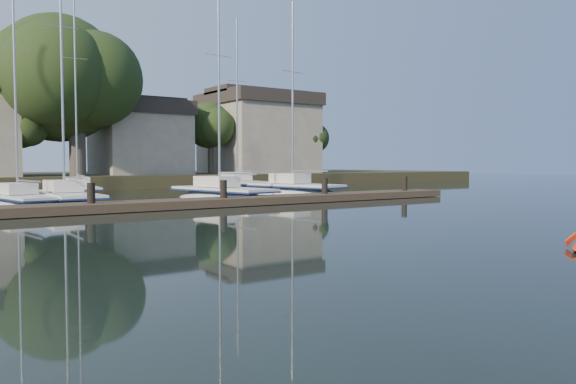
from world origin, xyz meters
TOP-DOWN VIEW (x-y plane):
  - ground at (0.00, 0.00)m, footprint 160.00×160.00m
  - dock at (0.00, 14.00)m, footprint 34.00×2.00m
  - sailboat_1 at (-4.82, 18.81)m, footprint 3.01×7.79m
  - sailboat_2 at (-2.81, 18.86)m, footprint 2.15×8.74m
  - sailboat_3 at (5.19, 18.16)m, footprint 3.49×8.65m
  - sailboat_4 at (10.90, 19.27)m, footprint 3.72×8.11m
  - sailboat_6 at (-0.01, 27.38)m, footprint 3.21×9.34m
  - sailboat_7 at (11.44, 27.09)m, footprint 2.62×8.72m
  - shore at (1.61, 40.29)m, footprint 90.00×25.25m

SIDE VIEW (x-z plane):
  - sailboat_4 at x=10.90m, z-range -6.86..6.43m
  - sailboat_7 at x=11.44m, z-range -7.17..6.76m
  - sailboat_3 at x=5.19m, z-range -6.98..6.58m
  - sailboat_2 at x=-2.81m, z-range -7.39..7.03m
  - sailboat_6 at x=-0.01m, z-range -7.45..7.11m
  - sailboat_1 at x=-4.82m, z-range -6.38..6.04m
  - ground at x=0.00m, z-range 0.00..0.00m
  - dock at x=0.00m, z-range -0.70..1.10m
  - shore at x=1.61m, z-range -3.15..9.60m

